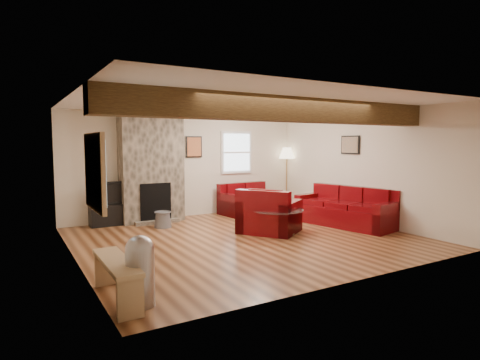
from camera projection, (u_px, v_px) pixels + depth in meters
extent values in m
plane|color=#552D16|center=(246.00, 238.00, 7.56)|extent=(8.00, 8.00, 0.00)
plane|color=white|center=(246.00, 104.00, 7.34)|extent=(8.00, 8.00, 0.00)
plane|color=beige|center=(188.00, 165.00, 9.81)|extent=(8.00, 0.00, 8.00)
plane|color=beige|center=(358.00, 185.00, 5.09)|extent=(8.00, 0.00, 8.00)
plane|color=beige|center=(73.00, 179.00, 5.94)|extent=(0.00, 7.50, 7.50)
plane|color=beige|center=(361.00, 167.00, 8.96)|extent=(0.00, 7.50, 7.50)
cube|color=black|center=(287.00, 110.00, 6.28)|extent=(6.00, 0.36, 0.38)
cube|color=#3B372D|center=(151.00, 167.00, 9.10)|extent=(1.40, 0.50, 2.50)
cube|color=black|center=(156.00, 203.00, 8.95)|extent=(0.70, 0.06, 0.90)
cube|color=#3B372D|center=(157.00, 222.00, 8.95)|extent=(1.00, 0.25, 0.08)
cylinder|color=#442715|center=(277.00, 233.00, 7.89)|extent=(0.67, 0.67, 0.04)
cylinder|color=#442715|center=(278.00, 223.00, 7.87)|extent=(0.36, 0.36, 0.45)
cylinder|color=white|center=(278.00, 210.00, 7.85)|extent=(1.01, 1.01, 0.02)
cube|color=maroon|center=(278.00, 209.00, 7.84)|extent=(0.28, 0.20, 0.03)
cube|color=black|center=(112.00, 215.00, 8.76)|extent=(0.93, 0.37, 0.46)
imported|color=black|center=(111.00, 193.00, 8.72)|extent=(0.87, 0.11, 0.50)
cylinder|color=tan|center=(286.00, 207.00, 11.09)|extent=(0.30, 0.30, 0.03)
cylinder|color=tan|center=(287.00, 181.00, 11.02)|extent=(0.03, 0.03, 1.50)
cone|color=beige|center=(287.00, 153.00, 10.95)|extent=(0.43, 0.43, 0.30)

